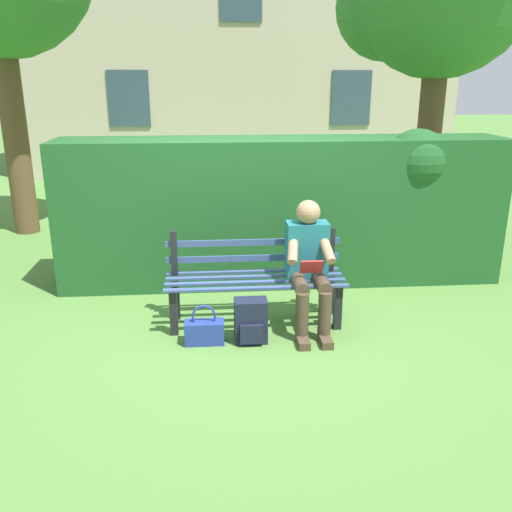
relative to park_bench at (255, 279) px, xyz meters
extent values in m
plane|color=#517F38|center=(0.00, 0.06, -0.43)|extent=(60.00, 60.00, 0.00)
cube|color=black|center=(-0.75, 0.23, -0.21)|extent=(0.07, 0.07, 0.44)
cube|color=black|center=(0.75, 0.23, -0.21)|extent=(0.07, 0.07, 0.44)
cube|color=black|center=(-0.75, -0.11, -0.21)|extent=(0.07, 0.07, 0.44)
cube|color=black|center=(0.75, -0.11, -0.21)|extent=(0.07, 0.07, 0.44)
cube|color=#384C7A|center=(0.00, -0.16, 0.02)|extent=(1.66, 0.06, 0.02)
cube|color=#384C7A|center=(0.00, -0.01, 0.02)|extent=(1.66, 0.06, 0.02)
cube|color=#384C7A|center=(0.00, 0.14, 0.02)|extent=(1.66, 0.06, 0.02)
cube|color=#384C7A|center=(0.00, 0.28, 0.02)|extent=(1.66, 0.06, 0.02)
cube|color=black|center=(-0.75, -0.15, 0.24)|extent=(0.06, 0.06, 0.41)
cube|color=black|center=(0.75, -0.15, 0.24)|extent=(0.06, 0.06, 0.41)
cube|color=#384C7A|center=(0.00, -0.15, 0.16)|extent=(1.66, 0.02, 0.06)
cube|color=#384C7A|center=(0.00, -0.15, 0.31)|extent=(1.66, 0.02, 0.06)
cube|color=#1E6672|center=(-0.48, 0.04, 0.29)|extent=(0.38, 0.22, 0.52)
sphere|color=#A57A5B|center=(-0.48, 0.06, 0.65)|extent=(0.22, 0.22, 0.22)
cylinder|color=#473828|center=(-0.58, 0.25, 0.05)|extent=(0.13, 0.42, 0.13)
cylinder|color=#473828|center=(-0.38, 0.25, 0.05)|extent=(0.13, 0.42, 0.13)
cylinder|color=#473828|center=(-0.58, 0.46, -0.20)|extent=(0.12, 0.12, 0.46)
cylinder|color=#473828|center=(-0.38, 0.46, -0.20)|extent=(0.12, 0.12, 0.46)
cube|color=#473828|center=(-0.58, 0.54, -0.39)|extent=(0.10, 0.24, 0.07)
cube|color=#473828|center=(-0.38, 0.54, -0.39)|extent=(0.10, 0.24, 0.07)
cylinder|color=#A57A5B|center=(-0.63, 0.18, 0.35)|extent=(0.14, 0.32, 0.26)
cylinder|color=#A57A5B|center=(-0.33, 0.18, 0.35)|extent=(0.14, 0.32, 0.26)
cube|color=#B22626|center=(-0.48, 0.30, 0.21)|extent=(0.20, 0.07, 0.13)
cube|color=#1E5123|center=(-0.39, -1.13, 0.38)|extent=(4.88, 0.76, 1.61)
sphere|color=#1E5123|center=(-1.86, -1.02, 0.94)|extent=(0.69, 0.69, 0.69)
sphere|color=#1E5123|center=(0.83, -1.21, 0.86)|extent=(0.61, 0.61, 0.61)
cylinder|color=brown|center=(-2.72, -2.88, 0.94)|extent=(0.34, 0.34, 2.74)
sphere|color=#387A33|center=(-2.11, -3.25, 2.74)|extent=(1.45, 1.45, 1.45)
cube|color=#BCAD93|center=(-0.34, -9.30, 2.78)|extent=(9.96, 2.81, 6.41)
cube|color=#334756|center=(-2.83, -7.88, 1.37)|extent=(0.90, 0.04, 1.20)
cube|color=#334756|center=(2.15, -7.88, 1.37)|extent=(0.90, 0.04, 1.20)
cube|color=#191E33|center=(0.07, 0.42, -0.23)|extent=(0.29, 0.18, 0.39)
cube|color=#191E33|center=(0.07, 0.54, -0.31)|extent=(0.20, 0.04, 0.17)
cylinder|color=#191E33|center=(-0.02, 0.32, -0.21)|extent=(0.04, 0.04, 0.24)
cylinder|color=#191E33|center=(0.15, 0.32, -0.21)|extent=(0.04, 0.04, 0.24)
cube|color=navy|center=(0.48, 0.43, -0.32)|extent=(0.34, 0.16, 0.21)
torus|color=navy|center=(0.48, 0.43, -0.17)|extent=(0.21, 0.02, 0.21)
cylinder|color=brown|center=(3.18, -3.47, 1.10)|extent=(0.35, 0.35, 3.05)
camera|label=1|loc=(0.38, 4.79, 1.79)|focal=38.30mm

